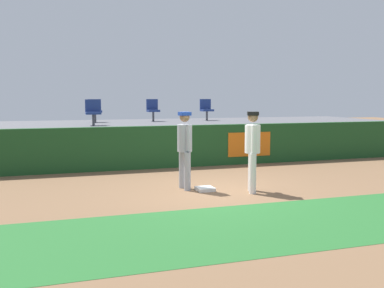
{
  "coord_description": "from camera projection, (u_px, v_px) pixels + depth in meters",
  "views": [
    {
      "loc": [
        -3.6,
        -9.4,
        2.19
      ],
      "look_at": [
        -0.21,
        1.1,
        1.0
      ],
      "focal_mm": 40.88,
      "sensor_mm": 36.0,
      "label": 1
    }
  ],
  "objects": [
    {
      "name": "bleacher_platform",
      "position": [
        155.0,
        140.0,
        16.03
      ],
      "size": [
        18.0,
        4.8,
        1.27
      ],
      "primitive_type": "cube",
      "color": "#59595E",
      "rests_on": "ground_plane"
    },
    {
      "name": "seat_back_left",
      "position": [
        95.0,
        109.0,
        15.92
      ],
      "size": [
        0.47,
        0.44,
        0.84
      ],
      "color": "#4C4C51",
      "rests_on": "bleacher_platform"
    },
    {
      "name": "first_base",
      "position": [
        205.0,
        189.0,
        10.26
      ],
      "size": [
        0.4,
        0.4,
        0.08
      ],
      "primitive_type": "cube",
      "color": "white",
      "rests_on": "ground_plane"
    },
    {
      "name": "player_runner_visitor",
      "position": [
        185.0,
        145.0,
        10.31
      ],
      "size": [
        0.38,
        0.51,
        1.84
      ],
      "rotation": [
        0.0,
        0.0,
        -1.47
      ],
      "color": "#9EA3AD",
      "rests_on": "ground_plane"
    },
    {
      "name": "seat_front_left",
      "position": [
        93.0,
        111.0,
        14.14
      ],
      "size": [
        0.47,
        0.44,
        0.84
      ],
      "color": "#4C4C51",
      "rests_on": "bleacher_platform"
    },
    {
      "name": "seat_back_right",
      "position": [
        206.0,
        108.0,
        17.23
      ],
      "size": [
        0.45,
        0.44,
        0.84
      ],
      "color": "#4C4C51",
      "rests_on": "bleacher_platform"
    },
    {
      "name": "seat_back_center",
      "position": [
        153.0,
        109.0,
        16.57
      ],
      "size": [
        0.44,
        0.44,
        0.84
      ],
      "color": "#4C4C51",
      "rests_on": "bleacher_platform"
    },
    {
      "name": "field_wall",
      "position": [
        174.0,
        147.0,
        13.6
      ],
      "size": [
        18.0,
        0.26,
        1.31
      ],
      "color": "#19471E",
      "rests_on": "ground_plane"
    },
    {
      "name": "ground_plane",
      "position": [
        215.0,
        191.0,
        10.23
      ],
      "size": [
        60.0,
        60.0,
        0.0
      ],
      "primitive_type": "plane",
      "color": "brown"
    },
    {
      "name": "grass_foreground_strip",
      "position": [
        274.0,
        224.0,
        7.54
      ],
      "size": [
        18.0,
        2.8,
        0.01
      ],
      "primitive_type": "cube",
      "color": "#26662B",
      "rests_on": "ground_plane"
    },
    {
      "name": "player_fielder_home",
      "position": [
        253.0,
        146.0,
        10.0
      ],
      "size": [
        0.49,
        0.53,
        1.86
      ],
      "rotation": [
        0.0,
        0.0,
        -1.93
      ],
      "color": "white",
      "rests_on": "ground_plane"
    }
  ]
}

